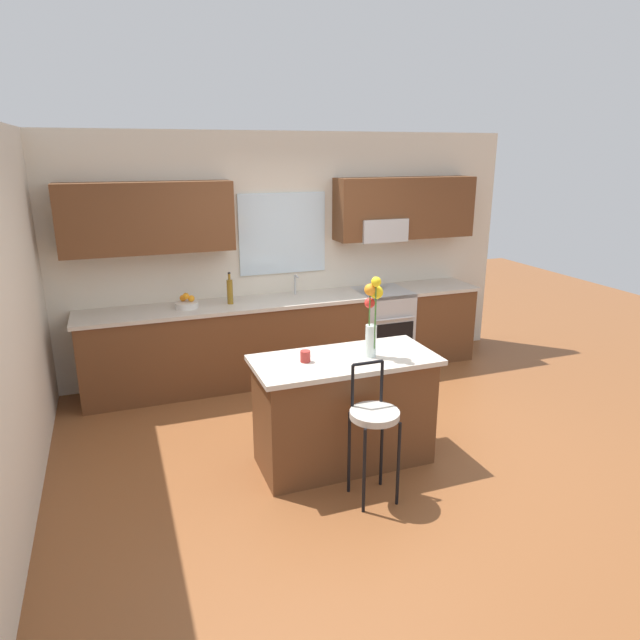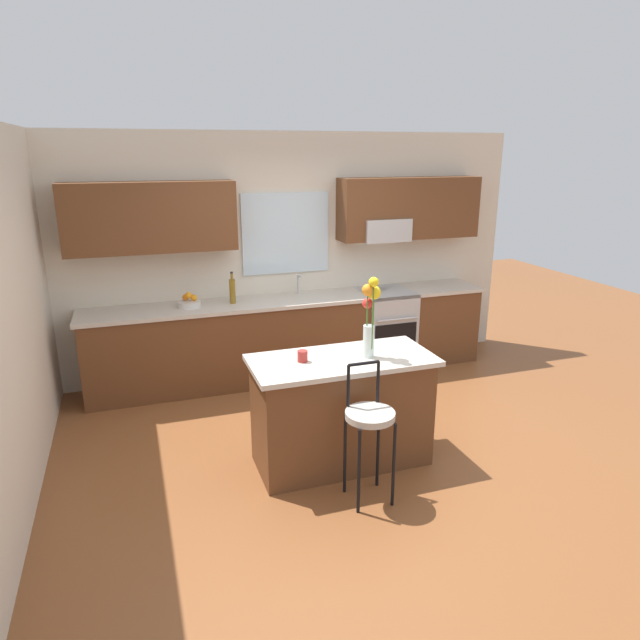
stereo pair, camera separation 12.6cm
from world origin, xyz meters
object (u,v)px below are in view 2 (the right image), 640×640
at_px(fruit_bowl_oranges, 189,303).
at_px(bar_stool_near, 369,421).
at_px(mug_ceramic, 303,356).
at_px(bottle_olive_oil, 232,291).
at_px(oven_range, 385,328).
at_px(flower_vase, 370,313).
at_px(kitchen_island, 342,410).

bearing_deg(fruit_bowl_oranges, bar_stool_near, -68.69).
distance_m(mug_ceramic, bottle_olive_oil, 1.93).
xyz_separation_m(oven_range, bar_stool_near, (-1.29, -2.47, 0.18)).
bearing_deg(bottle_olive_oil, oven_range, -0.78).
relative_size(mug_ceramic, fruit_bowl_oranges, 0.37).
distance_m(flower_vase, bottle_olive_oil, 2.12).
relative_size(oven_range, bottle_olive_oil, 2.69).
bearing_deg(kitchen_island, mug_ceramic, 175.49).
bearing_deg(bar_stool_near, oven_range, 62.49).
bearing_deg(kitchen_island, bottle_olive_oil, 104.83).
xyz_separation_m(bar_stool_near, fruit_bowl_oranges, (-0.97, 2.50, 0.33)).
height_order(oven_range, kitchen_island, same).
bearing_deg(mug_ceramic, bottle_olive_oil, 95.74).
distance_m(kitchen_island, flower_vase, 0.85).
relative_size(kitchen_island, fruit_bowl_oranges, 6.11).
xyz_separation_m(bar_stool_near, bottle_olive_oil, (-0.51, 2.49, 0.42)).
distance_m(kitchen_island, bottle_olive_oil, 2.09).
bearing_deg(mug_ceramic, bar_stool_near, -60.95).
height_order(oven_range, bottle_olive_oil, bottle_olive_oil).
height_order(kitchen_island, fruit_bowl_oranges, fruit_bowl_oranges).
bearing_deg(oven_range, mug_ceramic, -130.37).
relative_size(mug_ceramic, bottle_olive_oil, 0.26).
bearing_deg(flower_vase, kitchen_island, 169.10).
bearing_deg(bar_stool_near, kitchen_island, 90.00).
xyz_separation_m(oven_range, mug_ceramic, (-1.61, -1.89, 0.51)).
relative_size(flower_vase, mug_ceramic, 7.31).
relative_size(kitchen_island, bottle_olive_oil, 4.29).
distance_m(mug_ceramic, fruit_bowl_oranges, 2.03).
xyz_separation_m(bar_stool_near, flower_vase, (0.21, 0.51, 0.65)).
xyz_separation_m(oven_range, kitchen_island, (-1.29, -1.92, 0.00)).
bearing_deg(bottle_olive_oil, mug_ceramic, -84.26).
relative_size(oven_range, fruit_bowl_oranges, 3.83).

